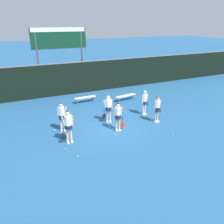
# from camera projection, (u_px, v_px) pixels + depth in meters

# --- Properties ---
(ground_plane) EXTENTS (140.00, 140.00, 0.00)m
(ground_plane) POSITION_uv_depth(u_px,v_px,m) (112.00, 126.00, 13.01)
(ground_plane) COLOR #235684
(fence_windscreen) EXTENTS (60.00, 0.08, 2.72)m
(fence_windscreen) POSITION_uv_depth(u_px,v_px,m) (76.00, 78.00, 18.52)
(fence_windscreen) COLOR black
(fence_windscreen) RESTS_ON ground_plane
(scoreboard) EXTENTS (4.49, 0.15, 5.36)m
(scoreboard) POSITION_uv_depth(u_px,v_px,m) (59.00, 42.00, 17.76)
(scoreboard) COLOR #515156
(scoreboard) RESTS_ON ground_plane
(bench_courtside) EXTENTS (1.76, 0.59, 0.43)m
(bench_courtside) POSITION_uv_depth(u_px,v_px,m) (126.00, 96.00, 17.15)
(bench_courtside) COLOR silver
(bench_courtside) RESTS_ON ground_plane
(bench_far) EXTENTS (1.66, 0.43, 0.43)m
(bench_far) POSITION_uv_depth(u_px,v_px,m) (85.00, 98.00, 16.73)
(bench_far) COLOR silver
(bench_far) RESTS_ON ground_plane
(player_0) EXTENTS (0.67, 0.41, 1.75)m
(player_0) POSITION_uv_depth(u_px,v_px,m) (68.00, 124.00, 10.90)
(player_0) COLOR beige
(player_0) RESTS_ON ground_plane
(player_1) EXTENTS (0.62, 0.35, 1.65)m
(player_1) POSITION_uv_depth(u_px,v_px,m) (118.00, 115.00, 12.17)
(player_1) COLOR tan
(player_1) RESTS_ON ground_plane
(player_2) EXTENTS (0.63, 0.36, 1.64)m
(player_2) POSITION_uv_depth(u_px,v_px,m) (157.00, 108.00, 13.23)
(player_2) COLOR tan
(player_2) RESTS_ON ground_plane
(player_3) EXTENTS (0.65, 0.37, 1.68)m
(player_3) POSITION_uv_depth(u_px,v_px,m) (62.00, 115.00, 12.12)
(player_3) COLOR beige
(player_3) RESTS_ON ground_plane
(player_4) EXTENTS (0.66, 0.39, 1.72)m
(player_4) POSITION_uv_depth(u_px,v_px,m) (108.00, 106.00, 13.22)
(player_4) COLOR beige
(player_4) RESTS_ON ground_plane
(player_5) EXTENTS (0.61, 0.33, 1.68)m
(player_5) POSITION_uv_depth(u_px,v_px,m) (145.00, 101.00, 14.30)
(player_5) COLOR beige
(player_5) RESTS_ON ground_plane
(tennis_ball_0) EXTENTS (0.07, 0.07, 0.07)m
(tennis_ball_0) POSITION_uv_depth(u_px,v_px,m) (55.00, 130.00, 12.48)
(tennis_ball_0) COLOR #CCE033
(tennis_ball_0) RESTS_ON ground_plane
(tennis_ball_1) EXTENTS (0.07, 0.07, 0.07)m
(tennis_ball_1) POSITION_uv_depth(u_px,v_px,m) (77.00, 156.00, 10.05)
(tennis_ball_1) COLOR #CCE033
(tennis_ball_1) RESTS_ON ground_plane
(tennis_ball_2) EXTENTS (0.07, 0.07, 0.07)m
(tennis_ball_2) POSITION_uv_depth(u_px,v_px,m) (120.00, 113.00, 14.84)
(tennis_ball_2) COLOR #CCE033
(tennis_ball_2) RESTS_ON ground_plane
(tennis_ball_3) EXTENTS (0.07, 0.07, 0.07)m
(tennis_ball_3) POSITION_uv_depth(u_px,v_px,m) (103.00, 114.00, 14.72)
(tennis_ball_3) COLOR #CCE033
(tennis_ball_3) RESTS_ON ground_plane
(tennis_ball_4) EXTENTS (0.07, 0.07, 0.07)m
(tennis_ball_4) POSITION_uv_depth(u_px,v_px,m) (146.00, 120.00, 13.72)
(tennis_ball_4) COLOR #CCE033
(tennis_ball_4) RESTS_ON ground_plane
(tennis_ball_5) EXTENTS (0.07, 0.07, 0.07)m
(tennis_ball_5) POSITION_uv_depth(u_px,v_px,m) (74.00, 120.00, 13.83)
(tennis_ball_5) COLOR #CCE033
(tennis_ball_5) RESTS_ON ground_plane
(tennis_ball_6) EXTENTS (0.07, 0.07, 0.07)m
(tennis_ball_6) POSITION_uv_depth(u_px,v_px,m) (116.00, 135.00, 11.98)
(tennis_ball_6) COLOR #CCE033
(tennis_ball_6) RESTS_ON ground_plane
(tennis_ball_7) EXTENTS (0.07, 0.07, 0.07)m
(tennis_ball_7) POSITION_uv_depth(u_px,v_px,m) (110.00, 127.00, 12.80)
(tennis_ball_7) COLOR #CCE033
(tennis_ball_7) RESTS_ON ground_plane
(tennis_ball_8) EXTENTS (0.07, 0.07, 0.07)m
(tennis_ball_8) POSITION_uv_depth(u_px,v_px,m) (119.00, 117.00, 14.16)
(tennis_ball_8) COLOR #CCE033
(tennis_ball_8) RESTS_ON ground_plane
(tennis_ball_9) EXTENTS (0.06, 0.06, 0.06)m
(tennis_ball_9) POSITION_uv_depth(u_px,v_px,m) (71.00, 121.00, 13.60)
(tennis_ball_9) COLOR #CCE033
(tennis_ball_9) RESTS_ON ground_plane
(tennis_ball_10) EXTENTS (0.07, 0.07, 0.07)m
(tennis_ball_10) POSITION_uv_depth(u_px,v_px,m) (66.00, 149.00, 10.63)
(tennis_ball_10) COLOR #CCE033
(tennis_ball_10) RESTS_ON ground_plane
(tennis_ball_11) EXTENTS (0.07, 0.07, 0.07)m
(tennis_ball_11) POSITION_uv_depth(u_px,v_px,m) (173.00, 134.00, 12.01)
(tennis_ball_11) COLOR #CCE033
(tennis_ball_11) RESTS_ON ground_plane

